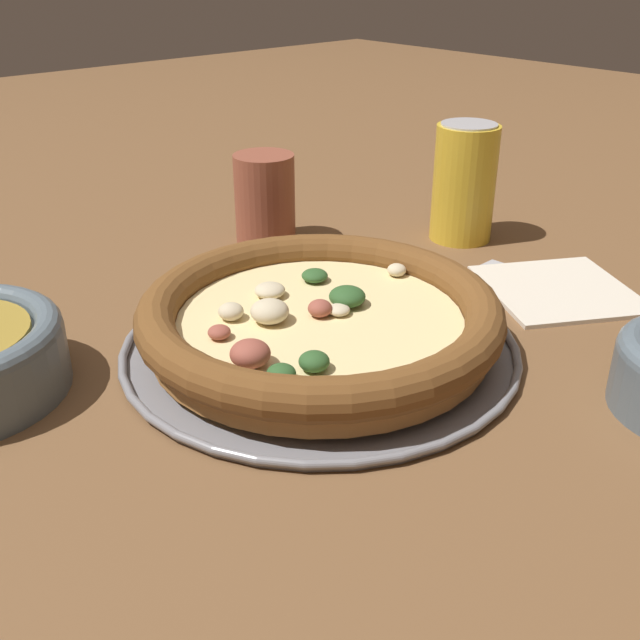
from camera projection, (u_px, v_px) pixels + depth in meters
The scene contains 7 objects.
ground_plane at pixel (320, 351), 0.59m from camera, with size 3.00×3.00×0.00m, color brown.
pizza_tray at pixel (320, 346), 0.59m from camera, with size 0.31×0.31×0.01m.
pizza at pixel (319, 318), 0.58m from camera, with size 0.28×0.28×0.04m.
drinking_cup at pixel (265, 199), 0.79m from camera, with size 0.06×0.06×0.09m.
napkin at pixel (559, 288), 0.69m from camera, with size 0.18×0.18×0.01m.
fork at pixel (554, 284), 0.70m from camera, with size 0.17×0.03×0.00m.
beverage_can at pixel (464, 183), 0.79m from camera, with size 0.07×0.07×0.12m.
Camera 1 is at (0.39, -0.34, 0.29)m, focal length 42.00 mm.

